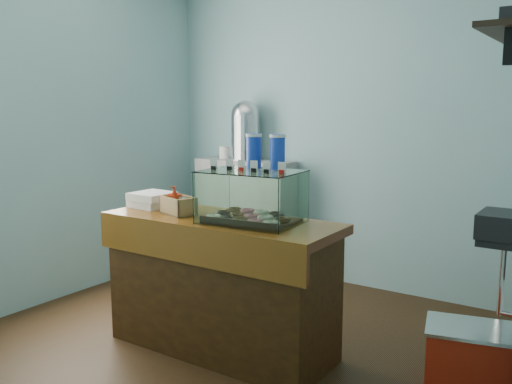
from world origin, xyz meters
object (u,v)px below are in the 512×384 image
Objects in this scene: counter at (220,284)px; red_cooler at (468,361)px; coffee_urn at (246,129)px; display_case at (254,194)px.

counter is 1.56m from red_cooler.
display_case is at bearing -53.61° from coffee_urn.
display_case is 1.95m from coffee_urn.
counter is 0.66m from display_case.
coffee_urn reaches higher than display_case.
display_case reaches higher than red_cooler.
display_case is 1.56m from red_cooler.
red_cooler is at bearing -28.14° from coffee_urn.
coffee_urn is at bearing 138.24° from red_cooler.
counter is at bearing -176.53° from display_case.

